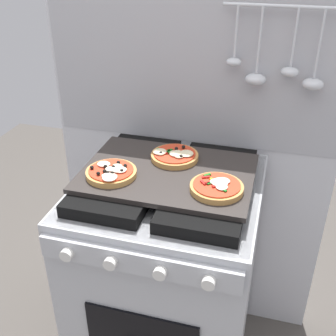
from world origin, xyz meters
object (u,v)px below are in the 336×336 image
(stove, at_px, (168,279))
(pizza_left, at_px, (111,172))
(baking_tray, at_px, (168,173))
(pizza_right, at_px, (217,187))
(pizza_center, at_px, (175,156))

(stove, xyz_separation_m, pizza_left, (-0.16, -0.08, 0.48))
(baking_tray, xyz_separation_m, pizza_left, (-0.16, -0.08, 0.02))
(baking_tray, height_order, pizza_left, pizza_left)
(baking_tray, relative_size, pizza_right, 3.41)
(baking_tray, distance_m, pizza_center, 0.08)
(pizza_right, bearing_deg, pizza_center, 137.72)
(baking_tray, height_order, pizza_right, pizza_right)
(pizza_right, bearing_deg, baking_tray, 156.73)
(stove, relative_size, baking_tray, 1.67)
(stove, distance_m, baking_tray, 0.46)
(stove, relative_size, pizza_left, 5.68)
(pizza_center, bearing_deg, baking_tray, -90.33)
(pizza_left, distance_m, pizza_center, 0.23)
(pizza_left, bearing_deg, baking_tray, 26.18)
(baking_tray, bearing_deg, pizza_right, -23.27)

